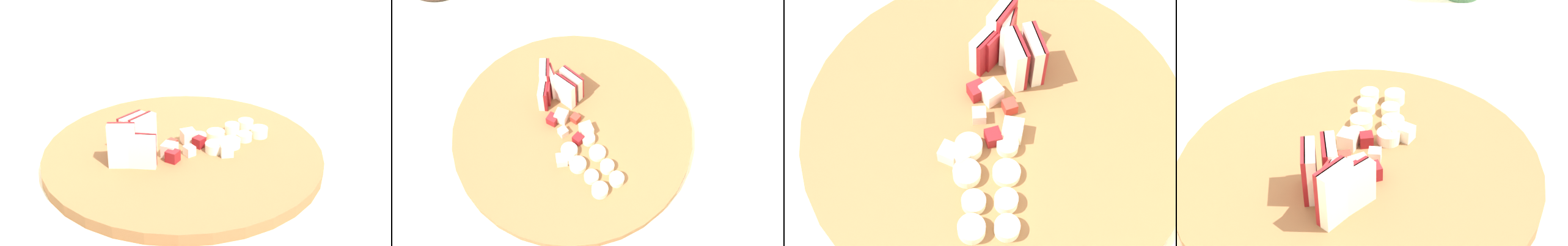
{
  "view_description": "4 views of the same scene",
  "coord_description": "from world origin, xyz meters",
  "views": [
    {
      "loc": [
        -0.5,
        -0.57,
        1.34
      ],
      "look_at": [
        -0.06,
        0.09,
        0.96
      ],
      "focal_mm": 51.17,
      "sensor_mm": 36.0,
      "label": 1
    },
    {
      "loc": [
        0.3,
        -0.16,
        1.74
      ],
      "look_at": [
        -0.07,
        0.09,
        0.97
      ],
      "focal_mm": 47.37,
      "sensor_mm": 36.0,
      "label": 2
    },
    {
      "loc": [
        0.2,
        0.05,
        1.45
      ],
      "look_at": [
        -0.08,
        0.06,
        0.95
      ],
      "focal_mm": 50.01,
      "sensor_mm": 36.0,
      "label": 3
    },
    {
      "loc": [
        -0.57,
        -0.01,
        1.32
      ],
      "look_at": [
        -0.08,
        0.06,
        0.97
      ],
      "focal_mm": 47.88,
      "sensor_mm": 36.0,
      "label": 4
    }
  ],
  "objects": [
    {
      "name": "apple_wedge_fan",
      "position": [
        -0.18,
        0.09,
        0.96
      ],
      "size": [
        0.09,
        0.09,
        0.07
      ],
      "color": "maroon",
      "rests_on": "cutting_board"
    },
    {
      "name": "cutting_board",
      "position": [
        -0.1,
        0.07,
        0.92
      ],
      "size": [
        0.43,
        0.43,
        0.02
      ],
      "primitive_type": "cylinder",
      "color": "brown",
      "rests_on": "tiled_countertop"
    },
    {
      "name": "banana_slice_rows",
      "position": [
        -0.02,
        0.06,
        0.94
      ],
      "size": [
        0.12,
        0.07,
        0.02
      ],
      "color": "white",
      "rests_on": "cutting_board"
    },
    {
      "name": "apple_dice_pile",
      "position": [
        -0.09,
        0.06,
        0.94
      ],
      "size": [
        0.1,
        0.09,
        0.02
      ],
      "color": "#EFE5CC",
      "rests_on": "cutting_board"
    }
  ]
}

